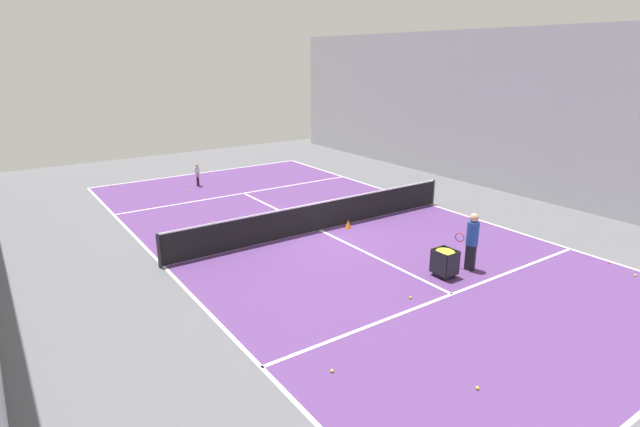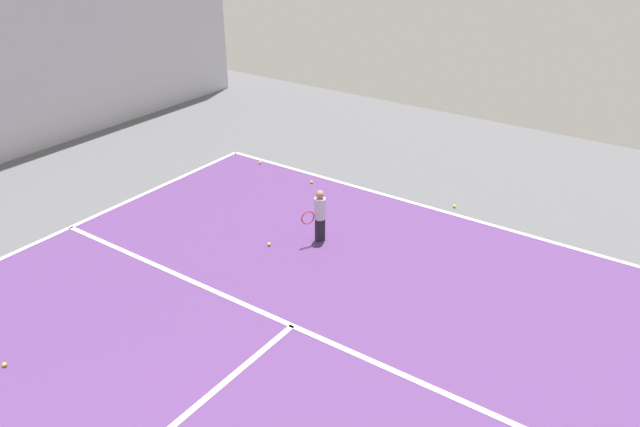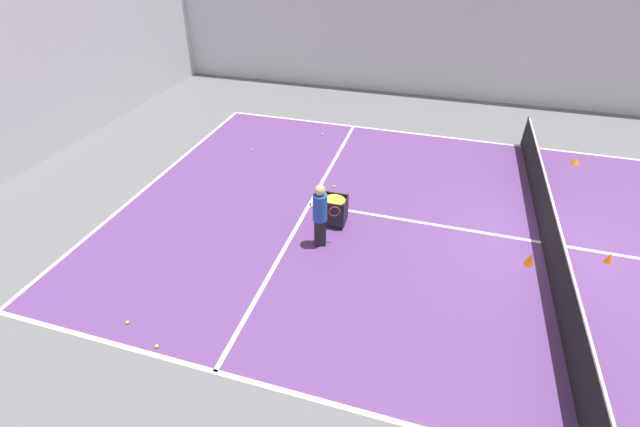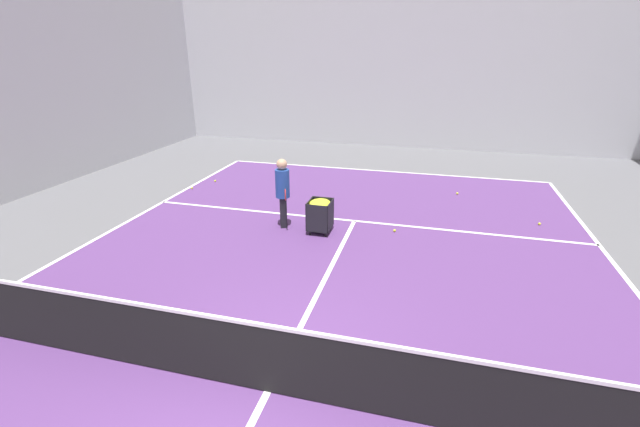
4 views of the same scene
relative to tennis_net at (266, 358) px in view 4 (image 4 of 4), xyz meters
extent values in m
plane|color=#5B5B60|center=(0.00, 0.00, -0.56)|extent=(35.54, 35.54, 0.00)
cube|color=#563370|center=(0.00, 0.00, -0.56)|extent=(11.57, 22.70, 0.00)
cube|color=white|center=(0.00, 11.35, -0.55)|extent=(11.57, 0.10, 0.00)
cube|color=white|center=(0.00, 6.24, -0.55)|extent=(11.57, 0.10, 0.00)
cube|color=white|center=(0.00, 0.00, -0.55)|extent=(0.10, 12.49, 0.00)
cube|color=silver|center=(0.00, 15.85, 3.09)|extent=(20.41, 0.15, 7.31)
cube|color=black|center=(0.00, 0.00, -0.03)|extent=(11.67, 0.03, 1.01)
cube|color=white|center=(0.00, 0.00, 0.50)|extent=(11.67, 0.04, 0.05)
cube|color=black|center=(-1.69, 5.43, -0.16)|extent=(0.26, 0.33, 0.80)
cylinder|color=#234799|center=(-1.69, 5.43, 0.59)|extent=(0.46, 0.46, 0.71)
sphere|color=tan|center=(-1.69, 5.43, 1.08)|extent=(0.27, 0.27, 0.27)
torus|color=#B22D2D|center=(-1.51, 5.12, 0.41)|extent=(0.13, 0.27, 0.28)
cube|color=black|center=(-0.70, 5.32, -0.44)|extent=(0.56, 0.64, 0.02)
cube|color=black|center=(-0.70, 5.01, -0.09)|extent=(0.56, 0.02, 0.69)
cube|color=black|center=(-0.70, 5.63, -0.09)|extent=(0.56, 0.02, 0.69)
cube|color=black|center=(-0.97, 5.32, -0.09)|extent=(0.02, 0.64, 0.69)
cube|color=black|center=(-0.43, 5.32, -0.09)|extent=(0.02, 0.64, 0.69)
ellipsoid|color=yellow|center=(-0.70, 5.32, 0.20)|extent=(0.52, 0.60, 0.16)
cylinder|color=black|center=(-0.89, 5.10, -0.50)|extent=(0.05, 0.05, 0.12)
cylinder|color=black|center=(-0.51, 5.10, -0.50)|extent=(0.05, 0.05, 0.12)
cylinder|color=black|center=(-0.89, 5.54, -0.50)|extent=(0.05, 0.05, 0.12)
cylinder|color=black|center=(-0.51, 5.54, -0.50)|extent=(0.05, 0.05, 0.12)
cone|color=orange|center=(-0.99, 0.41, -0.39)|extent=(0.23, 0.23, 0.33)
sphere|color=yellow|center=(2.70, 9.24, -0.52)|extent=(0.07, 0.07, 0.07)
sphere|color=yellow|center=(1.10, 5.79, -0.52)|extent=(0.07, 0.07, 0.07)
sphere|color=yellow|center=(4.68, 7.21, -0.52)|extent=(0.07, 0.07, 0.07)
sphere|color=yellow|center=(-5.27, 8.50, -0.52)|extent=(0.07, 0.07, 0.07)
sphere|color=yellow|center=(-5.62, 7.58, -0.52)|extent=(0.07, 0.07, 0.07)
camera|label=1|loc=(9.81, 14.19, 5.58)|focal=28.00mm
camera|label=2|loc=(-4.98, 0.11, 5.63)|focal=35.00mm
camera|label=3|loc=(-9.81, 3.04, 6.35)|focal=24.00mm
camera|label=4|loc=(1.83, -4.13, 3.73)|focal=24.00mm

